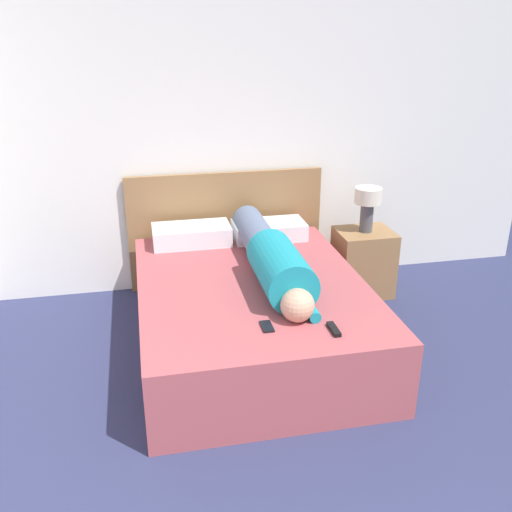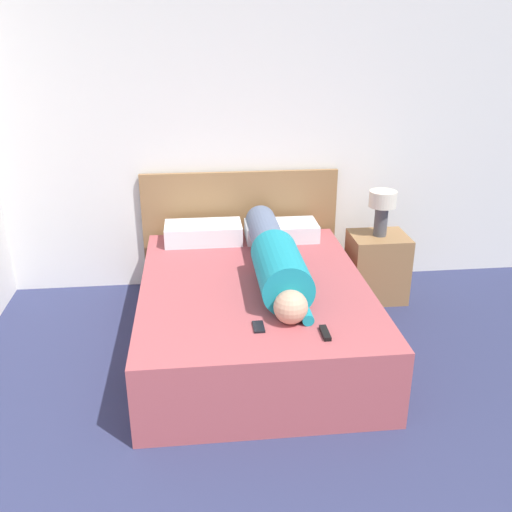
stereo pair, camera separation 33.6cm
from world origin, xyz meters
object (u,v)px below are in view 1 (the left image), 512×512
person_lying (272,258)px  pillow_near_headboard (192,235)px  bed (252,314)px  table_lamp (368,202)px  nightstand (363,262)px  tv_remote (334,329)px  pillow_second (269,230)px  cell_phone (267,326)px

person_lying → pillow_near_headboard: (-0.47, 0.75, -0.07)m
bed → pillow_near_headboard: pillow_near_headboard is taller
table_lamp → pillow_near_headboard: bearing=173.8°
bed → nightstand: nightstand is taller
bed → tv_remote: 0.86m
nightstand → pillow_near_headboard: bearing=173.8°
pillow_second → tv_remote: 1.56m
pillow_second → cell_phone: bearing=-103.7°
bed → person_lying: 0.42m
table_lamp → pillow_near_headboard: table_lamp is taller
person_lying → pillow_second: person_lying is taller
person_lying → pillow_second: (0.15, 0.75, -0.07)m
tv_remote → table_lamp: bearing=61.6°
bed → pillow_second: pillow_second is taller
cell_phone → pillow_near_headboard: bearing=101.1°
bed → table_lamp: (1.08, 0.65, 0.55)m
table_lamp → cell_phone: bearing=-131.2°
person_lying → pillow_second: size_ratio=2.83×
pillow_near_headboard → pillow_second: bearing=0.0°
bed → person_lying: bearing=20.8°
tv_remote → cell_phone: tv_remote is taller
pillow_second → cell_phone: size_ratio=4.44×
nightstand → pillow_second: bearing=168.8°
bed → cell_phone: bearing=-93.4°
tv_remote → cell_phone: bearing=161.7°
person_lying → pillow_second: 0.77m
nightstand → cell_phone: (-1.12, -1.28, 0.23)m
nightstand → tv_remote: nightstand is taller
bed → tv_remote: bearing=-66.5°
nightstand → person_lying: size_ratio=0.34×
cell_phone → pillow_second: bearing=76.3°
pillow_near_headboard → tv_remote: bearing=-67.5°
person_lying → bed: bearing=-159.2°
table_lamp → pillow_second: table_lamp is taller
person_lying → table_lamp: bearing=32.6°
bed → nightstand: 1.26m
table_lamp → pillow_second: bearing=168.8°
nightstand → cell_phone: bearing=-131.2°
nightstand → table_lamp: 0.52m
bed → person_lying: size_ratio=1.22×
person_lying → tv_remote: size_ratio=10.89×
cell_phone → bed: bearing=86.6°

